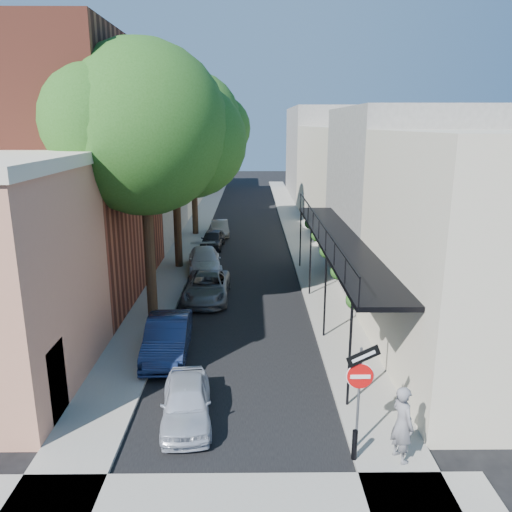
{
  "coord_description": "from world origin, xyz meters",
  "views": [
    {
      "loc": [
        0.46,
        -10.2,
        8.21
      ],
      "look_at": [
        0.65,
        10.16,
        2.8
      ],
      "focal_mm": 35.0,
      "sensor_mm": 36.0,
      "label": 1
    }
  ],
  "objects_px": {
    "bollard": "(355,445)",
    "parked_car_d": "(205,260)",
    "oak_near": "(155,132)",
    "sign_post": "(360,380)",
    "parked_car_b": "(168,338)",
    "pedestrian": "(402,424)",
    "parked_car_f": "(220,228)",
    "oak_far": "(199,123)",
    "parked_car_e": "(213,239)",
    "oak_mid": "(182,145)",
    "parked_car_c": "(207,287)",
    "parked_car_a": "(186,402)"
  },
  "relations": [
    {
      "from": "bollard",
      "to": "parked_car_e",
      "type": "distance_m",
      "value": 22.95
    },
    {
      "from": "parked_car_a",
      "to": "parked_car_b",
      "type": "relative_size",
      "value": 0.81
    },
    {
      "from": "sign_post",
      "to": "bollard",
      "type": "xyz_separation_m",
      "value": [
        -0.16,
        -0.47,
        -1.52
      ]
    },
    {
      "from": "oak_near",
      "to": "oak_far",
      "type": "bearing_deg",
      "value": 89.96
    },
    {
      "from": "parked_car_b",
      "to": "bollard",
      "type": "bearing_deg",
      "value": -49.73
    },
    {
      "from": "pedestrian",
      "to": "bollard",
      "type": "bearing_deg",
      "value": 69.6
    },
    {
      "from": "oak_far",
      "to": "bollard",
      "type": "bearing_deg",
      "value": -76.65
    },
    {
      "from": "parked_car_c",
      "to": "oak_mid",
      "type": "bearing_deg",
      "value": 107.59
    },
    {
      "from": "oak_far",
      "to": "parked_car_f",
      "type": "height_order",
      "value": "oak_far"
    },
    {
      "from": "sign_post",
      "to": "parked_car_b",
      "type": "relative_size",
      "value": 0.7
    },
    {
      "from": "oak_near",
      "to": "parked_car_d",
      "type": "relative_size",
      "value": 2.58
    },
    {
      "from": "oak_mid",
      "to": "parked_car_e",
      "type": "height_order",
      "value": "oak_mid"
    },
    {
      "from": "parked_car_d",
      "to": "oak_far",
      "type": "bearing_deg",
      "value": 88.93
    },
    {
      "from": "oak_far",
      "to": "parked_car_d",
      "type": "bearing_deg",
      "value": -83.53
    },
    {
      "from": "bollard",
      "to": "parked_car_c",
      "type": "xyz_separation_m",
      "value": [
        -4.67,
        12.08,
        0.1
      ]
    },
    {
      "from": "bollard",
      "to": "oak_far",
      "type": "height_order",
      "value": "oak_far"
    },
    {
      "from": "oak_far",
      "to": "oak_mid",
      "type": "bearing_deg",
      "value": -90.41
    },
    {
      "from": "parked_car_f",
      "to": "parked_car_b",
      "type": "bearing_deg",
      "value": -98.84
    },
    {
      "from": "sign_post",
      "to": "oak_near",
      "type": "bearing_deg",
      "value": 125.09
    },
    {
      "from": "pedestrian",
      "to": "parked_car_c",
      "type": "bearing_deg",
      "value": 5.29
    },
    {
      "from": "oak_mid",
      "to": "parked_car_f",
      "type": "relative_size",
      "value": 2.96
    },
    {
      "from": "oak_near",
      "to": "parked_car_f",
      "type": "height_order",
      "value": "oak_near"
    },
    {
      "from": "oak_far",
      "to": "parked_car_c",
      "type": "xyz_separation_m",
      "value": [
        1.68,
        -14.68,
        -7.64
      ]
    },
    {
      "from": "pedestrian",
      "to": "parked_car_f",
      "type": "bearing_deg",
      "value": -7.39
    },
    {
      "from": "parked_car_c",
      "to": "parked_car_e",
      "type": "distance_m",
      "value": 10.28
    },
    {
      "from": "parked_car_a",
      "to": "parked_car_f",
      "type": "bearing_deg",
      "value": 85.31
    },
    {
      "from": "parked_car_b",
      "to": "sign_post",
      "type": "bearing_deg",
      "value": -46.6
    },
    {
      "from": "pedestrian",
      "to": "parked_car_b",
      "type": "bearing_deg",
      "value": 27.7
    },
    {
      "from": "bollard",
      "to": "pedestrian",
      "type": "xyz_separation_m",
      "value": [
        1.14,
        0.0,
        0.59
      ]
    },
    {
      "from": "parked_car_e",
      "to": "parked_car_f",
      "type": "distance_m",
      "value": 3.93
    },
    {
      "from": "parked_car_a",
      "to": "parked_car_e",
      "type": "xyz_separation_m",
      "value": [
        -0.78,
        20.45,
        0.02
      ]
    },
    {
      "from": "oak_near",
      "to": "parked_car_b",
      "type": "relative_size",
      "value": 2.69
    },
    {
      "from": "parked_car_b",
      "to": "parked_car_c",
      "type": "distance_m",
      "value": 6.11
    },
    {
      "from": "oak_near",
      "to": "oak_mid",
      "type": "relative_size",
      "value": 1.12
    },
    {
      "from": "parked_car_d",
      "to": "bollard",
      "type": "bearing_deg",
      "value": -80.28
    },
    {
      "from": "bollard",
      "to": "parked_car_f",
      "type": "distance_m",
      "value": 26.73
    },
    {
      "from": "bollard",
      "to": "parked_car_f",
      "type": "bearing_deg",
      "value": 100.62
    },
    {
      "from": "bollard",
      "to": "oak_mid",
      "type": "xyz_separation_m",
      "value": [
        -6.42,
        17.73,
        6.54
      ]
    },
    {
      "from": "oak_mid",
      "to": "oak_far",
      "type": "height_order",
      "value": "oak_far"
    },
    {
      "from": "parked_car_e",
      "to": "pedestrian",
      "type": "xyz_separation_m",
      "value": [
        6.33,
        -22.35,
        0.5
      ]
    },
    {
      "from": "oak_mid",
      "to": "parked_car_a",
      "type": "xyz_separation_m",
      "value": [
        2.02,
        -15.82,
        -6.47
      ]
    },
    {
      "from": "parked_car_f",
      "to": "pedestrian",
      "type": "relative_size",
      "value": 1.74
    },
    {
      "from": "bollard",
      "to": "oak_mid",
      "type": "height_order",
      "value": "oak_mid"
    },
    {
      "from": "bollard",
      "to": "parked_car_d",
      "type": "relative_size",
      "value": 0.18
    },
    {
      "from": "sign_post",
      "to": "parked_car_d",
      "type": "xyz_separation_m",
      "value": [
        -5.39,
        16.36,
        -1.39
      ]
    },
    {
      "from": "oak_far",
      "to": "parked_car_b",
      "type": "distance_m",
      "value": 22.07
    },
    {
      "from": "oak_mid",
      "to": "parked_car_b",
      "type": "height_order",
      "value": "oak_mid"
    },
    {
      "from": "bollard",
      "to": "parked_car_c",
      "type": "distance_m",
      "value": 12.96
    },
    {
      "from": "sign_post",
      "to": "oak_far",
      "type": "relative_size",
      "value": 0.25
    },
    {
      "from": "parked_car_c",
      "to": "parked_car_e",
      "type": "relative_size",
      "value": 1.25
    }
  ]
}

